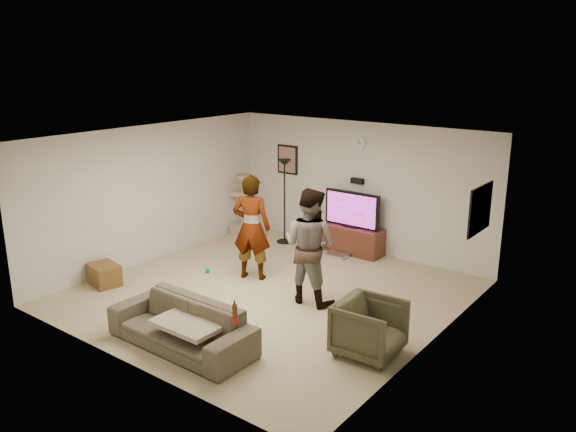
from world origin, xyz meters
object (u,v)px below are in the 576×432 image
Objects in this scene: tv_stand at (351,239)px; sofa at (181,325)px; tv at (352,209)px; armchair at (369,328)px; floor_lamp at (284,202)px; cat_tree at (243,204)px; beer_bottle at (235,314)px; side_table at (104,275)px; person_right at (309,246)px; person_left at (252,227)px.

sofa reaches higher than tv_stand.
tv is (0.00, 0.00, 0.60)m from tv_stand.
tv_stand is 1.58× the size of armchair.
cat_tree is (-1.05, -0.08, -0.19)m from floor_lamp.
floor_lamp is at bearing 47.66° from armchair.
beer_bottle is 1.74m from armchair.
cat_tree reaches higher than beer_bottle.
armchair is (1.10, 1.30, -0.37)m from beer_bottle.
person_right is at bearing 26.36° from side_table.
armchair is 1.49× the size of side_table.
person_right is at bearing 57.07° from armchair.
tv is 1.44× the size of armchair.
cat_tree is at bearing -66.95° from person_left.
cat_tree is at bearing 122.53° from sofa.
person_left is at bearing -11.86° from person_right.
side_table is at bearing 169.26° from beer_bottle.
cat_tree reaches higher than tv.
tv_stand is 0.60m from tv.
beer_bottle reaches higher than armchair.
person_left reaches higher than sofa.
side_table is at bearing -89.25° from cat_tree.
cat_tree is 0.63× the size of sofa.
floor_lamp is 4.98m from beer_bottle.
person_right is 3.38× the size of side_table.
beer_bottle is 3.65m from side_table.
tv_stand is 3.95m from armchair.
cat_tree reaches higher than tv_stand.
armchair is at bearing 7.68° from side_table.
person_left is (-0.67, -2.15, 0.64)m from tv_stand.
armchair reaches higher than tv_stand.
person_right is 2.26m from beer_bottle.
cat_tree is at bearing -35.82° from person_right.
beer_bottle is at bearing 136.64° from armchair.
person_right is (0.67, -2.35, 0.64)m from tv_stand.
beer_bottle is at bearing -75.99° from tv.
tv_stand is 4.71m from beer_bottle.
tv_stand is at bearing 31.42° from armchair.
tv is at bearing 0.00° from tv_stand.
side_table is at bearing 165.81° from sofa.
armchair is (2.90, -1.10, -0.54)m from person_left.
floor_lamp is 2.94m from person_right.
person_left is 3.01m from beer_bottle.
tv is 0.55× the size of sofa.
sofa is (2.64, -4.20, -0.35)m from cat_tree.
person_right is at bearing 149.47° from person_left.
person_right reaches higher than armchair.
sofa is at bearing -57.80° from cat_tree.
side_table is (-3.08, -1.53, -0.72)m from person_right.
sofa is (0.18, -4.55, -0.56)m from tv.
tv reaches higher than tv_stand.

